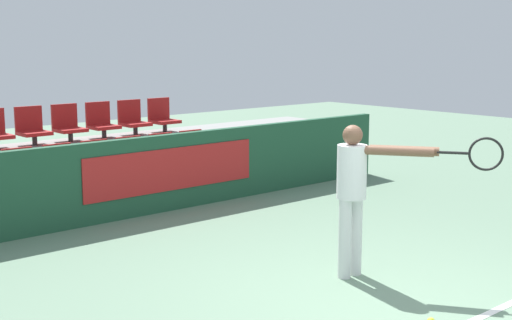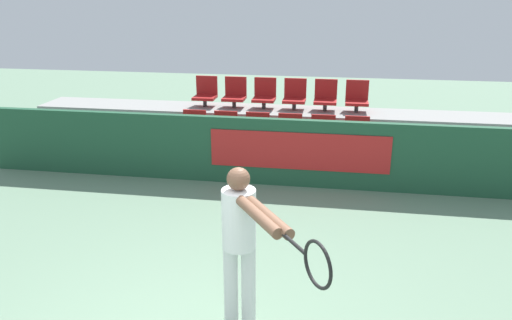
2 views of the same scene
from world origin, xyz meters
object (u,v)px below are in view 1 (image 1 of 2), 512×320
object	(u,v)px
stadium_chair_9	(101,122)
stadium_chair_5	(195,150)
stadium_chair_4	(165,154)
tennis_player	(360,185)
stadium_chair_2	(98,162)
stadium_chair_11	(162,117)
stadium_chair_3	(133,158)
stadium_chair_7	(32,128)
stadium_chair_0	(21,172)
stadium_chair_8	(68,125)
stadium_chair_10	(133,119)
stadium_chair_1	(61,167)

from	to	relation	value
stadium_chair_9	stadium_chair_5	bearing A→B (deg)	-38.38
stadium_chair_4	tennis_player	distance (m)	4.30
stadium_chair_2	stadium_chair_11	xyz separation A→B (m)	(1.66, 0.87, 0.44)
stadium_chair_3	stadium_chair_11	distance (m)	1.48
stadium_chair_7	stadium_chair_5	bearing A→B (deg)	-21.61
stadium_chair_0	stadium_chair_3	xyz separation A→B (m)	(1.66, 0.00, 0.00)
stadium_chair_4	stadium_chair_8	xyz separation A→B (m)	(-1.10, 0.87, 0.44)
stadium_chair_10	stadium_chair_7	bearing A→B (deg)	180.00
stadium_chair_2	tennis_player	world-z (taller)	tennis_player
stadium_chair_8	stadium_chair_11	bearing A→B (deg)	0.00
stadium_chair_1	stadium_chair_8	bearing A→B (deg)	57.74
tennis_player	stadium_chair_5	bearing A→B (deg)	41.27
stadium_chair_2	stadium_chair_8	distance (m)	0.98
stadium_chair_0	stadium_chair_1	bearing A→B (deg)	0.00
stadium_chair_2	stadium_chair_5	bearing A→B (deg)	0.00
stadium_chair_1	stadium_chair_0	bearing A→B (deg)	180.00
stadium_chair_0	stadium_chair_2	distance (m)	1.10
stadium_chair_0	tennis_player	xyz separation A→B (m)	(1.68, -4.26, 0.26)
stadium_chair_9	stadium_chair_10	xyz separation A→B (m)	(0.55, 0.00, 0.00)
stadium_chair_3	stadium_chair_5	bearing A→B (deg)	0.00
stadium_chair_0	stadium_chair_8	xyz separation A→B (m)	(1.10, 0.87, 0.44)
stadium_chair_1	stadium_chair_11	xyz separation A→B (m)	(2.21, 0.87, 0.44)
stadium_chair_2	stadium_chair_3	xyz separation A→B (m)	(0.55, 0.00, 0.00)
stadium_chair_0	stadium_chair_11	bearing A→B (deg)	17.58
stadium_chair_5	stadium_chair_8	distance (m)	1.92
stadium_chair_9	tennis_player	size ratio (longest dim) A/B	0.35
tennis_player	stadium_chair_7	bearing A→B (deg)	67.88
stadium_chair_1	stadium_chair_10	distance (m)	1.92
stadium_chair_4	stadium_chair_8	size ratio (longest dim) A/B	1.00
stadium_chair_1	stadium_chair_2	xyz separation A→B (m)	(0.55, 0.00, 0.00)
stadium_chair_4	stadium_chair_9	size ratio (longest dim) A/B	1.00
stadium_chair_2	stadium_chair_7	xyz separation A→B (m)	(-0.55, 0.87, 0.44)
stadium_chair_9	stadium_chair_11	size ratio (longest dim) A/B	1.00
tennis_player	stadium_chair_11	bearing A→B (deg)	43.62
stadium_chair_7	stadium_chair_2	bearing A→B (deg)	-57.74
stadium_chair_4	stadium_chair_11	size ratio (longest dim) A/B	1.00
stadium_chair_2	stadium_chair_10	xyz separation A→B (m)	(1.10, 0.87, 0.44)
stadium_chair_0	tennis_player	size ratio (longest dim) A/B	0.35
stadium_chair_9	stadium_chair_0	bearing A→B (deg)	-152.16
stadium_chair_3	stadium_chair_7	bearing A→B (deg)	141.62
stadium_chair_2	stadium_chair_4	size ratio (longest dim) A/B	1.00
stadium_chair_0	stadium_chair_1	xyz separation A→B (m)	(0.55, 0.00, 0.00)
stadium_chair_10	stadium_chair_11	distance (m)	0.55
stadium_chair_9	tennis_player	bearing A→B (deg)	-89.74
stadium_chair_10	stadium_chair_11	xyz separation A→B (m)	(0.55, 0.00, 0.00)
stadium_chair_11	stadium_chair_7	bearing A→B (deg)	180.00
stadium_chair_8	stadium_chair_9	world-z (taller)	same
stadium_chair_5	stadium_chair_11	bearing A→B (deg)	90.00
stadium_chair_3	stadium_chair_8	size ratio (longest dim) A/B	1.00
stadium_chair_4	stadium_chair_7	bearing A→B (deg)	152.16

